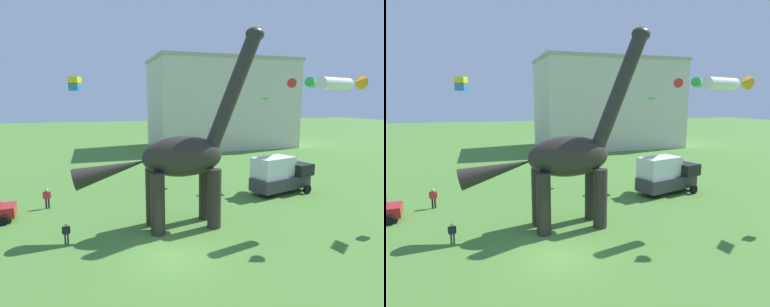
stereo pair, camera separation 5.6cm
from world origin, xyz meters
The scene contains 11 objects.
ground_plane centered at (0.00, 0.00, 0.00)m, with size 240.00×240.00×0.00m, color #4C7F33.
dinosaur_sculpture centered at (1.62, 3.96, 4.54)m, with size 12.00×2.54×12.55m.
parked_box_truck centered at (11.84, 8.78, 1.65)m, with size 5.96×3.59×3.20m.
person_far_spectator centered at (-5.31, 3.31, 0.72)m, with size 0.45×0.20×1.20m.
person_watching_child centered at (-7.07, 10.30, 0.92)m, with size 0.57×0.25×1.52m.
kite_near_low centered at (11.10, 1.51, 9.03)m, with size 2.82×2.63×0.80m.
kite_far_left centered at (10.38, 15.07, 9.36)m, with size 0.77×0.77×0.85m.
kite_drifting centered at (15.80, 11.03, 9.65)m, with size 3.13×3.09×0.89m.
kite_high_right centered at (11.85, 11.79, 8.19)m, with size 0.70×0.55×0.83m.
kite_near_high centered at (-4.76, 13.23, 9.35)m, with size 1.03×1.03×1.11m.
background_building_block centered at (18.64, 38.75, 7.59)m, with size 24.45×13.74×15.17m.
Camera 1 is at (-3.77, -15.15, 7.91)m, focal length 30.24 mm.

